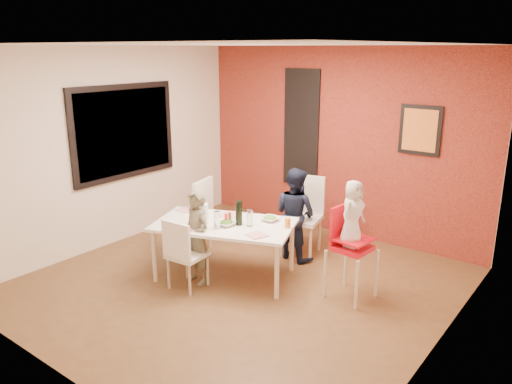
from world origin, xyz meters
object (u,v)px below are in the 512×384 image
Objects in this scene: paper_towel_roll at (204,214)px; child_far at (295,214)px; chair_far at (304,211)px; wine_bottle at (239,213)px; dining_table at (224,228)px; chair_near at (183,251)px; child_near at (197,237)px; high_chair at (349,243)px; chair_left at (195,212)px; toddler at (353,213)px.

child_far is at bearing 64.12° from paper_towel_roll.
chair_far is 3.52× the size of wine_bottle.
chair_near is at bearing -104.37° from dining_table.
chair_far is (0.34, 1.23, -0.04)m from dining_table.
wine_bottle is at bearing 61.93° from child_near.
chair_near is 0.81× the size of high_chair.
chair_near is 1.11m from chair_left.
wine_bottle is at bearing 20.08° from dining_table.
child_far reaches higher than chair_far.
high_chair is at bearing -151.24° from chair_near.
wine_bottle is (-0.17, -1.16, 0.24)m from chair_far.
child_near reaches higher than chair_far.
chair_far reaches higher than wine_bottle.
paper_towel_roll is at bearing 114.94° from child_near.
dining_table is 0.59m from chair_near.
paper_towel_roll is (-0.36, -0.21, -0.03)m from wine_bottle.
child_far is at bearing -98.40° from chair_far.
wine_bottle reaches higher than dining_table.
chair_near is at bearing -117.19° from wine_bottle.
child_near reaches higher than chair_near.
chair_left is 2.27m from toddler.
chair_far is 0.25m from child_far.
chair_left is at bearing -155.25° from chair_far.
child_far is at bearing 78.46° from wine_bottle.
child_near is (-0.49, -1.55, -0.02)m from chair_far.
dining_table is at bearing -159.92° from wine_bottle.
chair_far is 4.34× the size of paper_towel_roll.
child_far is (0.02, -0.25, 0.03)m from chair_far.
chair_left reaches higher than chair_near.
toddler reaches higher than child_far.
chair_near is at bearing 127.57° from toddler.
dining_table is 0.87m from chair_left.
chair_left is 1.33m from child_far.
chair_near is 1.85m from chair_far.
child_near is at bearing 122.32° from high_chair.
child_near reaches higher than chair_left.
dining_table is 6.26× the size of wine_bottle.
high_chair is 3.52× the size of wine_bottle.
wine_bottle is at bearing 86.66° from child_far.
chair_far is at bearing -76.95° from child_far.
chair_far is at bearing 59.83° from high_chair.
high_chair is 0.35m from toddler.
wine_bottle is (-1.26, -0.37, -0.15)m from toddler.
child_far reaches higher than dining_table.
paper_towel_roll reaches higher than dining_table.
child_far is at bearing -112.12° from chair_near.
dining_table is at bearing -108.29° from chair_near.
chair_near is at bearing -76.68° from child_near.
chair_far is 0.85× the size of child_far.
chair_far is at bearing 69.11° from paper_towel_roll.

